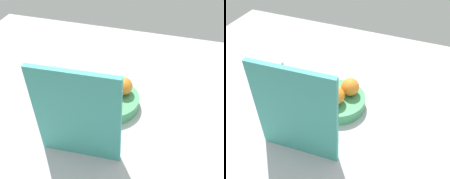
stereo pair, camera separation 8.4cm
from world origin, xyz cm
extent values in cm
cube|color=#B4B2B6|center=(0.00, 0.00, -1.50)|extent=(180.00, 140.00, 3.00)
cylinder|color=#459863|center=(-3.43, -2.49, 2.50)|extent=(22.66, 22.66, 5.00)
sphere|color=orange|center=(-7.36, -6.20, 8.70)|extent=(7.41, 7.41, 7.41)
sphere|color=orange|center=(1.32, -4.14, 8.70)|extent=(7.41, 7.41, 7.41)
sphere|color=orange|center=(-3.79, 0.92, 8.70)|extent=(7.41, 7.41, 7.41)
ellipsoid|color=yellow|center=(-0.11, -0.52, 7.00)|extent=(11.55, 16.88, 4.00)
ellipsoid|color=yellow|center=(-0.37, -0.58, 9.20)|extent=(14.59, 15.10, 4.00)
cube|color=teal|center=(0.60, 23.21, 18.00)|extent=(28.06, 3.45, 36.00)
cylinder|color=#B4B0C0|center=(21.84, 3.24, 10.00)|extent=(8.42, 8.42, 20.00)
cylinder|color=silver|center=(22.16, -14.10, 0.84)|extent=(7.49, 7.49, 1.68)
camera|label=1|loc=(-24.69, 72.35, 76.70)|focal=40.99mm
camera|label=2|loc=(-32.64, 69.61, 76.70)|focal=40.99mm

